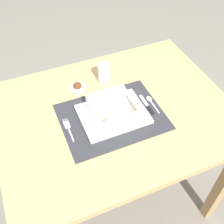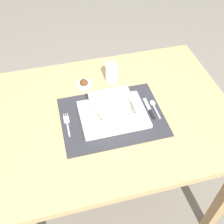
{
  "view_description": "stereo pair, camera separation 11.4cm",
  "coord_description": "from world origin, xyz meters",
  "px_view_note": "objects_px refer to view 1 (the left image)",
  "views": [
    {
      "loc": [
        -0.33,
        -0.74,
        1.62
      ],
      "look_at": [
        -0.03,
        -0.03,
        0.78
      ],
      "focal_mm": 44.46,
      "sensor_mm": 36.0,
      "label": 1
    },
    {
      "loc": [
        -0.22,
        -0.77,
        1.62
      ],
      "look_at": [
        -0.03,
        -0.03,
        0.78
      ],
      "focal_mm": 44.46,
      "sensor_mm": 36.0,
      "label": 2
    }
  ],
  "objects_px": {
    "butter_knife": "(147,105)",
    "dining_table": "(115,126)",
    "fork": "(68,128)",
    "drinking_glass": "(104,74)",
    "condiment_saucer": "(78,87)",
    "spoon": "(150,100)",
    "porridge_bowl": "(112,109)"
  },
  "relations": [
    {
      "from": "dining_table",
      "to": "fork",
      "type": "relative_size",
      "value": 7.98
    },
    {
      "from": "porridge_bowl",
      "to": "condiment_saucer",
      "type": "bearing_deg",
      "value": 111.22
    },
    {
      "from": "dining_table",
      "to": "porridge_bowl",
      "type": "relative_size",
      "value": 5.76
    },
    {
      "from": "porridge_bowl",
      "to": "dining_table",
      "type": "bearing_deg",
      "value": 42.14
    },
    {
      "from": "porridge_bowl",
      "to": "condiment_saucer",
      "type": "relative_size",
      "value": 2.42
    },
    {
      "from": "drinking_glass",
      "to": "condiment_saucer",
      "type": "distance_m",
      "value": 0.14
    },
    {
      "from": "drinking_glass",
      "to": "condiment_saucer",
      "type": "xyz_separation_m",
      "value": [
        -0.13,
        -0.01,
        -0.03
      ]
    },
    {
      "from": "fork",
      "to": "butter_knife",
      "type": "relative_size",
      "value": 1.01
    },
    {
      "from": "butter_knife",
      "to": "dining_table",
      "type": "bearing_deg",
      "value": 165.25
    },
    {
      "from": "porridge_bowl",
      "to": "butter_knife",
      "type": "distance_m",
      "value": 0.16
    },
    {
      "from": "fork",
      "to": "spoon",
      "type": "relative_size",
      "value": 1.12
    },
    {
      "from": "fork",
      "to": "porridge_bowl",
      "type": "bearing_deg",
      "value": 3.15
    },
    {
      "from": "spoon",
      "to": "drinking_glass",
      "type": "distance_m",
      "value": 0.25
    },
    {
      "from": "dining_table",
      "to": "porridge_bowl",
      "type": "xyz_separation_m",
      "value": [
        -0.02,
        -0.02,
        0.14
      ]
    },
    {
      "from": "spoon",
      "to": "butter_knife",
      "type": "distance_m",
      "value": 0.04
    },
    {
      "from": "fork",
      "to": "drinking_glass",
      "type": "height_order",
      "value": "drinking_glass"
    },
    {
      "from": "dining_table",
      "to": "porridge_bowl",
      "type": "bearing_deg",
      "value": -137.86
    },
    {
      "from": "butter_knife",
      "to": "drinking_glass",
      "type": "xyz_separation_m",
      "value": [
        -0.11,
        0.23,
        0.03
      ]
    },
    {
      "from": "porridge_bowl",
      "to": "fork",
      "type": "xyz_separation_m",
      "value": [
        -0.19,
        0.0,
        -0.03
      ]
    },
    {
      "from": "fork",
      "to": "condiment_saucer",
      "type": "bearing_deg",
      "value": 65.86
    },
    {
      "from": "fork",
      "to": "condiment_saucer",
      "type": "distance_m",
      "value": 0.24
    },
    {
      "from": "dining_table",
      "to": "drinking_glass",
      "type": "relative_size",
      "value": 11.17
    },
    {
      "from": "porridge_bowl",
      "to": "drinking_glass",
      "type": "relative_size",
      "value": 1.94
    },
    {
      "from": "dining_table",
      "to": "porridge_bowl",
      "type": "height_order",
      "value": "porridge_bowl"
    },
    {
      "from": "dining_table",
      "to": "spoon",
      "type": "distance_m",
      "value": 0.2
    },
    {
      "from": "fork",
      "to": "spoon",
      "type": "distance_m",
      "value": 0.38
    },
    {
      "from": "porridge_bowl",
      "to": "spoon",
      "type": "bearing_deg",
      "value": 3.58
    },
    {
      "from": "dining_table",
      "to": "fork",
      "type": "distance_m",
      "value": 0.24
    },
    {
      "from": "fork",
      "to": "condiment_saucer",
      "type": "relative_size",
      "value": 1.74
    },
    {
      "from": "dining_table",
      "to": "drinking_glass",
      "type": "xyz_separation_m",
      "value": [
        0.03,
        0.2,
        0.14
      ]
    },
    {
      "from": "porridge_bowl",
      "to": "butter_knife",
      "type": "height_order",
      "value": "porridge_bowl"
    },
    {
      "from": "dining_table",
      "to": "fork",
      "type": "bearing_deg",
      "value": -175.13
    }
  ]
}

